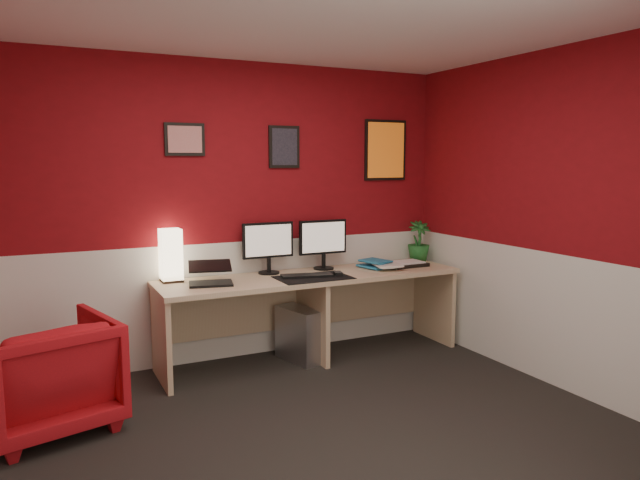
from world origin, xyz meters
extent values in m
cube|color=black|center=(0.00, 0.00, 0.00)|extent=(4.00, 3.50, 0.01)
cube|color=white|center=(0.00, 0.00, 2.50)|extent=(4.00, 3.50, 0.01)
cube|color=maroon|center=(0.00, 1.75, 1.25)|extent=(4.00, 0.01, 2.50)
cube|color=maroon|center=(0.00, -1.75, 1.25)|extent=(4.00, 0.01, 2.50)
cube|color=maroon|center=(2.00, 0.00, 1.25)|extent=(0.01, 3.50, 2.50)
cube|color=silver|center=(0.00, 1.75, 0.50)|extent=(4.00, 0.01, 1.00)
cube|color=silver|center=(2.00, 0.00, 0.50)|extent=(0.01, 3.50, 1.00)
cube|color=tan|center=(0.63, 1.41, 0.36)|extent=(2.60, 0.65, 0.73)
cube|color=#FFE5B2|center=(-0.50, 1.64, 0.93)|extent=(0.16, 0.16, 0.40)
cube|color=black|center=(-0.26, 1.38, 0.84)|extent=(0.37, 0.30, 0.22)
cube|color=black|center=(0.32, 1.61, 1.02)|extent=(0.45, 0.06, 0.58)
cube|color=black|center=(0.83, 1.59, 1.02)|extent=(0.45, 0.06, 0.58)
cube|color=black|center=(0.57, 1.27, 0.73)|extent=(0.60, 0.38, 0.01)
cube|color=black|center=(0.54, 1.32, 0.74)|extent=(0.44, 0.23, 0.02)
cube|color=black|center=(0.79, 1.26, 0.75)|extent=(0.08, 0.11, 0.03)
imported|color=teal|center=(1.16, 1.43, 0.74)|extent=(0.24, 0.30, 0.02)
imported|color=silver|center=(1.21, 1.38, 0.77)|extent=(0.29, 0.35, 0.02)
imported|color=teal|center=(1.17, 1.40, 0.79)|extent=(0.25, 0.30, 0.02)
cube|color=black|center=(1.57, 1.41, 0.74)|extent=(0.36, 0.26, 0.03)
imported|color=#19591E|center=(1.84, 1.58, 0.92)|extent=(0.25, 0.25, 0.38)
cube|color=#99999E|center=(0.51, 1.41, 0.23)|extent=(0.30, 0.48, 0.45)
imported|color=#B61018|center=(-1.45, 0.92, 0.36)|extent=(0.94, 0.95, 0.71)
cube|color=red|center=(-0.34, 1.74, 1.85)|extent=(0.32, 0.02, 0.26)
cube|color=black|center=(0.52, 1.74, 1.80)|extent=(0.28, 0.02, 0.36)
cube|color=orange|center=(1.54, 1.74, 1.78)|extent=(0.44, 0.02, 0.56)
camera|label=1|loc=(-1.47, -3.02, 1.68)|focal=33.24mm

